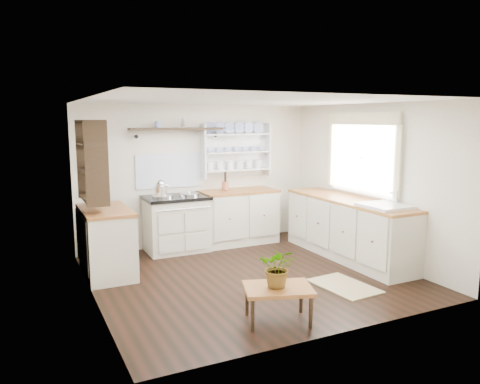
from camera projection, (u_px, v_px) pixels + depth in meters
The scene contains 19 objects.
floor at pixel (250, 276), 6.25m from camera, with size 4.00×3.80×0.01m, color black.
wall_back at pixel (198, 175), 7.77m from camera, with size 4.00×0.02×2.30m, color beige.
wall_right at pixel (370, 182), 6.94m from camera, with size 0.02×3.80×2.30m, color beige.
wall_left at pixel (91, 203), 5.22m from camera, with size 0.02×3.80×2.30m, color beige.
ceiling at pixel (251, 101), 5.90m from camera, with size 4.00×3.80×0.01m, color white.
window at pixel (362, 153), 6.98m from camera, with size 0.08×1.55×1.22m.
aga_cooker at pixel (177, 223), 7.37m from camera, with size 0.98×0.69×0.91m.
back_cabinets at pixel (239, 216), 7.86m from camera, with size 1.27×0.63×0.90m.
right_cabinets at pixel (348, 228), 7.00m from camera, with size 0.62×2.43×0.90m.
belfast_sink at pixel (385, 215), 6.28m from camera, with size 0.55×0.60×0.45m.
left_cabinets at pixel (106, 241), 6.25m from camera, with size 0.62×1.13×0.90m.
plate_rack at pixel (235, 150), 7.95m from camera, with size 1.20×0.22×0.90m.
high_shelf at pixel (177, 130), 7.37m from camera, with size 1.50×0.29×0.16m.
left_shelving at pixel (92, 160), 6.02m from camera, with size 0.28×0.80×1.05m, color black.
kettle at pixel (161, 188), 7.05m from camera, with size 0.19×0.19×0.23m, color silver, non-canonical shape.
utensil_crock at pixel (225, 186), 7.76m from camera, with size 0.11×0.11×0.13m, color #A95D3E.
center_table at pixel (278, 291), 4.79m from camera, with size 0.81×0.69×0.37m.
potted_plant at pixel (278, 267), 4.75m from camera, with size 0.37×0.32×0.42m, color #3F7233.
floor_rug at pixel (344, 286), 5.84m from camera, with size 0.55×0.85×0.02m, color olive.
Camera 1 is at (-2.74, -5.35, 2.07)m, focal length 35.00 mm.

